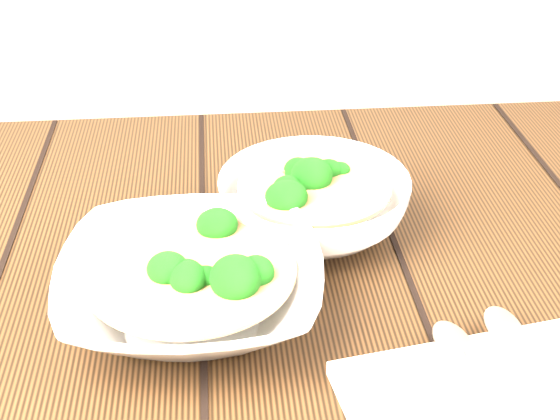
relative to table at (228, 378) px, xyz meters
name	(u,v)px	position (x,y,z in m)	size (l,w,h in m)	color
table	(228,378)	(0.00, 0.00, 0.00)	(1.20, 0.80, 0.75)	#36200F
soup_bowl_front	(191,284)	(-0.03, -0.04, 0.15)	(0.25, 0.25, 0.07)	silver
soup_bowl_back	(314,202)	(0.10, 0.09, 0.15)	(0.26, 0.26, 0.07)	silver
trivet	(265,234)	(0.04, 0.07, 0.13)	(0.10, 0.10, 0.03)	black
spoon_left	(473,374)	(0.19, -0.16, 0.14)	(0.04, 0.20, 0.01)	#BAB4A4
spoon_right	(521,358)	(0.24, -0.14, 0.14)	(0.03, 0.20, 0.01)	#BAB4A4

